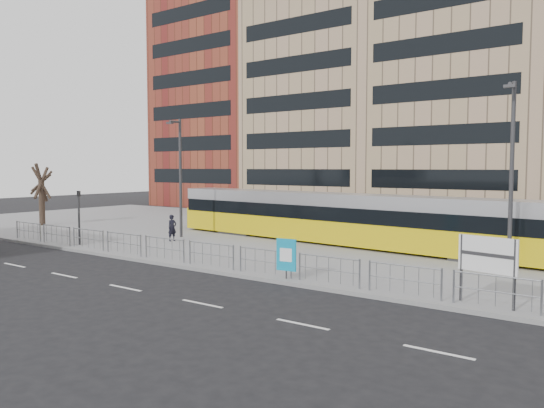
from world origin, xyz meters
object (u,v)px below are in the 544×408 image
Objects in this scene: ad_panel at (286,255)px; lamp_post_west at (180,173)px; traffic_light_west at (79,210)px; lamp_post_east at (511,169)px; station_sign at (487,258)px; tram at (343,219)px; bare_tree at (41,162)px; pedestrian at (172,228)px.

lamp_post_west reaches higher than ad_panel.
lamp_post_east reaches higher than traffic_light_west.
station_sign is 0.28× the size of lamp_post_east.
ad_panel is at bearing -69.46° from tram.
lamp_post_west reaches higher than station_sign.
lamp_post_west reaches higher than tram.
station_sign is at bearing -8.13° from bare_tree.
lamp_post_east reaches higher than lamp_post_west.
station_sign is at bearing -10.33° from traffic_light_west.
ad_panel is (-7.52, -0.40, -0.60)m from station_sign.
pedestrian is 18.96m from lamp_post_east.
tram is 10.42m from lamp_post_east.
traffic_light_west is 0.45× the size of bare_tree.
lamp_post_east reaches higher than bare_tree.
lamp_post_east is at bearing -76.10° from pedestrian.
tram is 3.12× the size of lamp_post_east.
tram reaches higher than pedestrian.
station_sign reaches higher than pedestrian.
traffic_light_west is 0.42× the size of lamp_post_west.
traffic_light_west reaches higher than pedestrian.
tram is 3.35× the size of lamp_post_west.
tram is 15.69× the size of pedestrian.
lamp_post_east is at bearing 106.97° from station_sign.
ad_panel reaches higher than pedestrian.
tram is at bearing -53.46° from pedestrian.
bare_tree reaches higher than station_sign.
bare_tree is (-13.66, -1.25, 0.73)m from lamp_post_west.
station_sign is at bearing -94.45° from pedestrian.
lamp_post_west is 1.07× the size of bare_tree.
lamp_post_west is at bearing 5.23° from bare_tree.
lamp_post_east is (-0.62, 6.17, 2.83)m from station_sign.
station_sign is 19.69m from pedestrian.
lamp_post_west is 19.45m from lamp_post_east.
pedestrian is (-19.16, 4.49, -0.75)m from station_sign.
tram is 10.75m from lamp_post_west.
tram is at bearing 98.19° from ad_panel.
lamp_post_west is (-9.93, -3.18, 2.63)m from tram.
bare_tree is (-33.11, -1.35, 0.46)m from lamp_post_east.
traffic_light_west is (-12.28, -8.89, 0.50)m from tram.
station_sign is 1.40× the size of pedestrian.
tram is 8.06× the size of traffic_light_west.
ad_panel is 10.13m from lamp_post_east.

